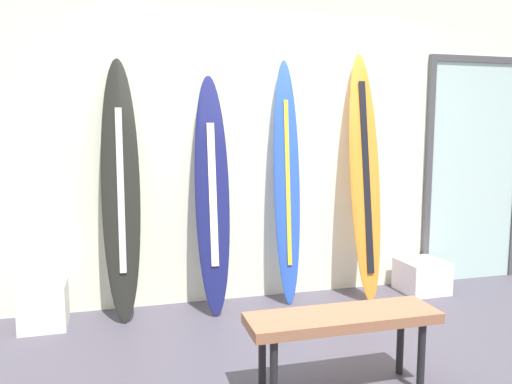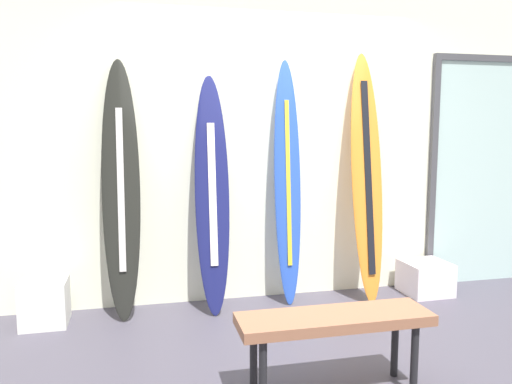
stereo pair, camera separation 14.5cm
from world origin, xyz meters
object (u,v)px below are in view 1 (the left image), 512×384
(display_block_center, at_px, (422,276))
(glass_door, at_px, (473,167))
(surfboard_sunset, at_px, (365,177))
(display_block_left, at_px, (44,305))
(bench, at_px, (343,323))
(surfboard_charcoal, at_px, (121,190))
(surfboard_cobalt, at_px, (287,185))
(surfboard_navy, at_px, (212,196))

(display_block_center, relative_size, glass_door, 0.18)
(surfboard_sunset, bearing_deg, glass_door, 9.67)
(display_block_left, bearing_deg, bench, -39.37)
(display_block_center, height_order, glass_door, glass_door)
(surfboard_charcoal, height_order, glass_door, glass_door)
(glass_door, bearing_deg, surfboard_sunset, -170.33)
(surfboard_charcoal, distance_m, surfboard_sunset, 2.08)
(surfboard_charcoal, bearing_deg, bench, -51.86)
(surfboard_charcoal, distance_m, surfboard_cobalt, 1.38)
(display_block_left, bearing_deg, surfboard_charcoal, 5.01)
(surfboard_cobalt, height_order, surfboard_sunset, surfboard_sunset)
(surfboard_sunset, bearing_deg, surfboard_charcoal, 179.26)
(display_block_left, height_order, bench, bench)
(display_block_left, xyz_separation_m, display_block_center, (3.27, -0.00, -0.03))
(glass_door, xyz_separation_m, bench, (-2.17, -1.71, -0.72))
(surfboard_navy, bearing_deg, display_block_left, -178.31)
(surfboard_charcoal, xyz_separation_m, display_block_center, (2.67, -0.06, -0.88))
(surfboard_cobalt, distance_m, display_block_left, 2.15)
(surfboard_sunset, distance_m, bench, 1.86)
(display_block_left, distance_m, bench, 2.32)
(display_block_center, bearing_deg, display_block_left, 179.95)
(surfboard_charcoal, height_order, display_block_left, surfboard_charcoal)
(surfboard_charcoal, relative_size, glass_door, 0.94)
(surfboard_charcoal, height_order, surfboard_cobalt, surfboard_cobalt)
(surfboard_cobalt, bearing_deg, display_block_center, -3.86)
(surfboard_cobalt, bearing_deg, surfboard_charcoal, -178.65)
(surfboard_navy, distance_m, surfboard_sunset, 1.36)
(surfboard_navy, height_order, glass_door, glass_door)
(surfboard_cobalt, bearing_deg, display_block_left, -177.54)
(surfboard_cobalt, height_order, bench, surfboard_cobalt)
(surfboard_navy, height_order, bench, surfboard_navy)
(bench, bearing_deg, surfboard_charcoal, 128.14)
(surfboard_cobalt, relative_size, bench, 1.89)
(display_block_left, relative_size, glass_door, 0.16)
(display_block_left, bearing_deg, glass_door, 3.53)
(glass_door, bearing_deg, surfboard_navy, -175.55)
(surfboard_sunset, distance_m, display_block_center, 1.11)
(surfboard_sunset, height_order, display_block_center, surfboard_sunset)
(surfboard_navy, xyz_separation_m, glass_door, (2.65, 0.21, 0.17))
(surfboard_navy, xyz_separation_m, surfboard_sunset, (1.36, -0.01, 0.13))
(surfboard_charcoal, xyz_separation_m, display_block_left, (-0.59, -0.05, -0.85))
(surfboard_charcoal, relative_size, bench, 1.86)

